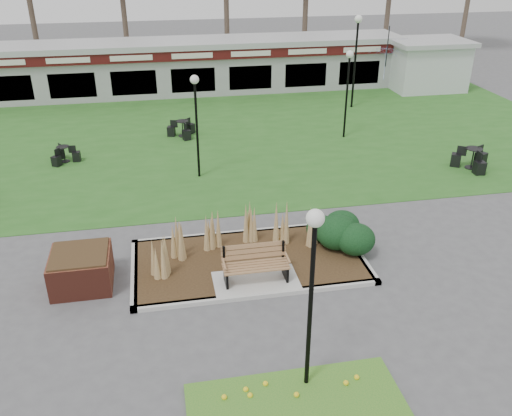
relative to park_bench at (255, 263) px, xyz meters
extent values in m
plane|color=#515154|center=(0.00, -0.25, -0.59)|extent=(100.00, 100.00, 0.00)
cube|color=#28601E|center=(0.00, 11.75, -0.58)|extent=(34.00, 16.00, 0.02)
cube|color=#332214|center=(0.00, 0.95, -0.53)|extent=(6.22, 3.22, 0.12)
cube|color=#B7B7B2|center=(0.00, -0.66, -0.53)|extent=(6.40, 0.18, 0.12)
cube|color=#B7B7B2|center=(0.00, 2.56, -0.53)|extent=(6.40, 0.18, 0.12)
cube|color=#B7B7B2|center=(-3.11, 0.95, -0.53)|extent=(0.18, 3.40, 0.12)
cube|color=#B7B7B2|center=(3.11, 0.95, -0.53)|extent=(0.18, 3.40, 0.12)
cube|color=#B7B7B2|center=(0.00, -0.10, -0.52)|extent=(2.20, 1.20, 0.13)
cone|color=tan|center=(-1.90, 1.35, 0.11)|extent=(0.36, 0.36, 1.15)
cone|color=tan|center=(-0.90, 1.75, 0.11)|extent=(0.36, 0.36, 1.15)
cone|color=tan|center=(0.20, 1.95, 0.11)|extent=(0.36, 0.36, 1.15)
cone|color=tan|center=(1.10, 1.75, 0.11)|extent=(0.36, 0.36, 1.15)
cone|color=tan|center=(1.90, 1.35, 0.11)|extent=(0.36, 0.36, 1.15)
cone|color=tan|center=(-2.40, 0.55, 0.11)|extent=(0.36, 0.36, 1.15)
ellipsoid|color=black|center=(2.60, 1.15, 0.00)|extent=(1.21, 1.10, 0.99)
ellipsoid|color=black|center=(3.00, 0.75, -0.04)|extent=(1.10, 1.00, 0.90)
ellipsoid|color=black|center=(2.90, 1.65, -0.06)|extent=(1.06, 0.96, 0.86)
ellipsoid|color=black|center=(2.30, 1.65, -0.11)|extent=(0.92, 0.84, 0.76)
cube|color=olive|center=(0.00, -0.10, -0.03)|extent=(1.70, 0.57, 0.04)
cube|color=olive|center=(0.00, 0.21, 0.25)|extent=(1.70, 0.13, 0.44)
cube|color=black|center=(-0.78, -0.10, -0.25)|extent=(0.06, 0.55, 0.42)
cube|color=black|center=(0.78, -0.10, -0.25)|extent=(0.06, 0.55, 0.42)
cube|color=black|center=(-0.78, 0.20, 0.22)|extent=(0.06, 0.06, 0.50)
cube|color=black|center=(0.78, 0.20, 0.22)|extent=(0.06, 0.06, 0.50)
cube|color=olive|center=(-0.82, -0.12, 0.15)|extent=(0.05, 0.50, 0.04)
cube|color=olive|center=(0.82, -0.12, 0.15)|extent=(0.05, 0.50, 0.04)
cube|color=maroon|center=(-4.40, 0.75, -0.14)|extent=(1.50, 1.50, 0.90)
cube|color=#332214|center=(-4.40, 0.75, 0.33)|extent=(1.40, 1.40, 0.06)
cube|color=#9A999C|center=(0.00, 19.75, 0.71)|extent=(24.00, 3.00, 2.60)
cube|color=#470F0F|center=(0.00, 18.20, 1.76)|extent=(24.00, 0.18, 0.55)
cube|color=silver|center=(0.00, 19.75, 2.16)|extent=(24.60, 3.40, 0.30)
cube|color=silver|center=(0.00, 18.09, 1.76)|extent=(22.00, 0.02, 0.28)
cube|color=black|center=(0.00, 18.30, 0.41)|extent=(22.00, 0.10, 1.30)
cube|color=silver|center=(13.50, 17.75, 0.71)|extent=(4.00, 3.00, 2.60)
cube|color=silver|center=(13.50, 17.75, 2.11)|extent=(4.40, 3.40, 0.25)
cylinder|color=#47382B|center=(-9.00, 27.75, 2.00)|extent=(0.36, 0.36, 5.17)
cylinder|color=#47382B|center=(-3.00, 27.75, 2.00)|extent=(0.36, 0.36, 5.17)
cylinder|color=#47382B|center=(3.00, 27.75, 2.00)|extent=(0.36, 0.36, 5.17)
cylinder|color=#47382B|center=(9.00, 27.75, 2.00)|extent=(0.36, 0.36, 5.17)
cylinder|color=#47382B|center=(15.00, 27.75, 2.00)|extent=(0.36, 0.36, 5.17)
cylinder|color=#47382B|center=(21.00, 27.75, 2.00)|extent=(0.36, 0.36, 5.17)
cylinder|color=black|center=(0.34, -3.75, 1.25)|extent=(0.09, 0.09, 3.67)
sphere|color=white|center=(0.34, -3.75, 3.23)|extent=(0.33, 0.33, 0.33)
cylinder|color=black|center=(-0.77, 7.23, 1.17)|extent=(0.09, 0.09, 3.52)
sphere|color=white|center=(-0.77, 7.23, 3.07)|extent=(0.32, 0.32, 0.32)
cylinder|color=black|center=(8.00, 14.89, 1.55)|extent=(0.11, 0.11, 4.28)
sphere|color=white|center=(8.00, 14.89, 3.86)|extent=(0.38, 0.38, 0.38)
cylinder|color=black|center=(6.03, 10.45, 1.17)|extent=(0.09, 0.09, 3.52)
sphere|color=white|center=(6.03, 10.45, 3.07)|extent=(0.32, 0.32, 0.32)
cylinder|color=black|center=(-5.91, 9.69, -0.56)|extent=(0.38, 0.38, 0.03)
cylinder|color=black|center=(-5.91, 9.69, -0.25)|extent=(0.04, 0.04, 0.62)
cylinder|color=black|center=(-5.91, 9.69, 0.06)|extent=(0.51, 0.51, 0.02)
cube|color=black|center=(-5.45, 9.67, -0.37)|extent=(0.30, 0.30, 0.39)
cube|color=black|center=(-6.13, 10.11, -0.37)|extent=(0.39, 0.39, 0.39)
cube|color=black|center=(-6.17, 9.30, -0.37)|extent=(0.40, 0.40, 0.39)
cylinder|color=black|center=(-1.06, 11.90, -0.55)|extent=(0.42, 0.42, 0.03)
cylinder|color=black|center=(-1.06, 11.90, -0.22)|extent=(0.05, 0.05, 0.68)
cylinder|color=black|center=(-1.06, 11.90, 0.14)|extent=(0.57, 0.57, 0.02)
cube|color=black|center=(-0.69, 12.27, -0.35)|extent=(0.46, 0.46, 0.44)
cube|color=black|center=(-1.56, 12.04, -0.35)|extent=(0.40, 0.40, 0.44)
cube|color=black|center=(-0.92, 11.40, -0.35)|extent=(0.40, 0.40, 0.44)
cylinder|color=black|center=(9.70, 6.03, -0.55)|extent=(0.48, 0.48, 0.03)
cylinder|color=black|center=(9.70, 6.03, -0.17)|extent=(0.05, 0.05, 0.78)
cylinder|color=black|center=(9.70, 6.03, 0.23)|extent=(0.65, 0.65, 0.03)
cube|color=black|center=(10.23, 6.30, -0.32)|extent=(0.49, 0.49, 0.50)
cube|color=black|center=(9.21, 6.36, -0.32)|extent=(0.51, 0.51, 0.50)
cube|color=black|center=(9.67, 5.44, -0.32)|extent=(0.39, 0.39, 0.50)
cylinder|color=black|center=(10.81, 17.42, 0.51)|extent=(0.06, 0.06, 2.20)
imported|color=#3046A9|center=(10.81, 17.42, 1.05)|extent=(2.49, 2.52, 1.89)
camera|label=1|loc=(-2.19, -11.57, 7.54)|focal=38.00mm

